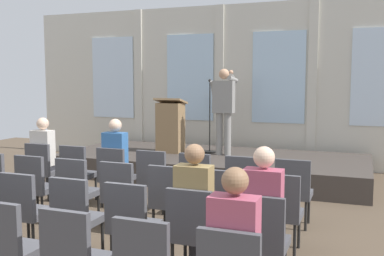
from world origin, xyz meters
The scene contains 30 objects.
rear_partition centered at (0.04, 6.33, 1.87)m, with size 10.67×0.14×3.71m.
stage_platform centered at (0.00, 4.78, 0.22)m, with size 6.17×2.53×0.44m, color #3F3833.
speaker centered at (0.22, 4.86, 1.46)m, with size 0.51×0.69×1.76m.
mic_stand centered at (-0.13, 5.02, 0.77)m, with size 0.28×0.28×1.56m.
lectern centered at (-0.93, 4.78, 0.99)m, with size 0.60×0.48×1.16m.
chair_r0_c0 centered at (-2.06, 2.05, 0.53)m, with size 0.46×0.44×0.94m.
audience_r0_c0 centered at (-2.06, 2.13, 0.75)m, with size 0.36×0.39×1.36m.
chair_r0_c1 centered at (-1.37, 2.05, 0.53)m, with size 0.46×0.44×0.94m.
chair_r0_c2 centered at (-0.69, 2.05, 0.53)m, with size 0.46×0.44×0.94m.
audience_r0_c2 centered at (-0.69, 2.13, 0.76)m, with size 0.36×0.39×1.38m.
chair_r0_c3 centered at (0.00, 2.05, 0.53)m, with size 0.46×0.44×0.94m.
chair_r0_c4 centered at (0.69, 2.05, 0.53)m, with size 0.46×0.44×0.94m.
chair_r0_c5 centered at (1.37, 2.05, 0.53)m, with size 0.46×0.44×0.94m.
chair_r0_c6 centered at (2.06, 2.05, 0.53)m, with size 0.46×0.44×0.94m.
chair_r1_c1 centered at (-1.37, 1.05, 0.53)m, with size 0.46×0.44×0.94m.
chair_r1_c2 centered at (-0.69, 1.05, 0.53)m, with size 0.46×0.44×0.94m.
chair_r1_c3 centered at (0.00, 1.05, 0.53)m, with size 0.46×0.44×0.94m.
chair_r1_c4 centered at (0.69, 1.05, 0.53)m, with size 0.46×0.44×0.94m.
chair_r1_c5 centered at (1.37, 1.05, 0.53)m, with size 0.46×0.44×0.94m.
chair_r1_c6 centered at (2.06, 1.05, 0.53)m, with size 0.46×0.44×0.94m.
chair_r2_c2 centered at (-0.69, 0.06, 0.53)m, with size 0.46×0.44×0.94m.
chair_r2_c3 centered at (0.00, 0.06, 0.53)m, with size 0.46×0.44×0.94m.
chair_r2_c4 centered at (0.69, 0.06, 0.53)m, with size 0.46×0.44×0.94m.
chair_r2_c5 centered at (1.37, 0.06, 0.53)m, with size 0.46×0.44×0.94m.
audience_r2_c5 centered at (1.37, 0.14, 0.75)m, with size 0.36×0.39×1.36m.
chair_r2_c6 centered at (2.06, 0.06, 0.53)m, with size 0.46×0.44×0.94m.
audience_r2_c6 centered at (2.06, 0.14, 0.76)m, with size 0.36×0.39×1.37m.
chair_r3_c3 centered at (0.00, -0.93, 0.53)m, with size 0.46×0.44×0.94m.
chair_r3_c4 centered at (0.69, -0.93, 0.53)m, with size 0.46×0.44×0.94m.
audience_r3_c6 centered at (2.06, -0.85, 0.75)m, with size 0.36×0.39×1.36m.
Camera 1 is at (2.91, -3.99, 1.99)m, focal length 42.46 mm.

